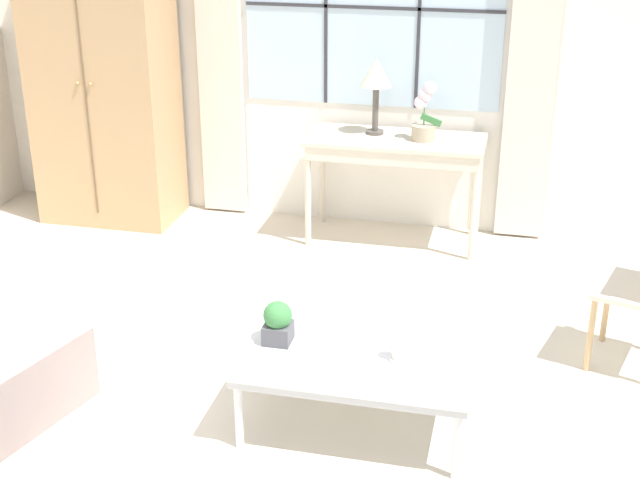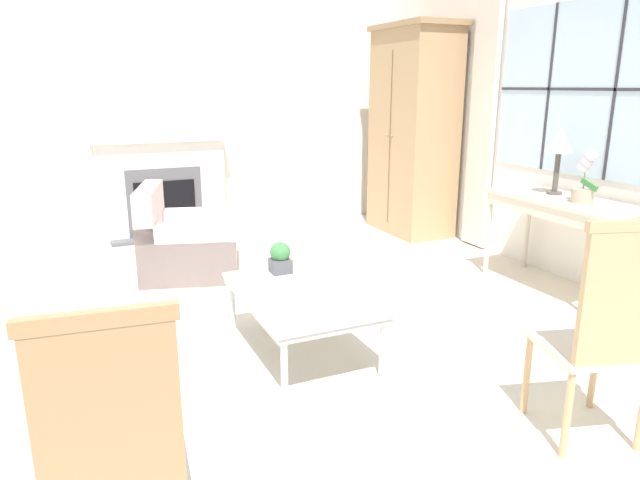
{
  "view_description": "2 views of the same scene",
  "coord_description": "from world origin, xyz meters",
  "px_view_note": "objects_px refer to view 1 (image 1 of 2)",
  "views": [
    {
      "loc": [
        1.12,
        -3.42,
        2.62
      ],
      "look_at": [
        0.19,
        0.53,
        0.88
      ],
      "focal_mm": 50.0,
      "sensor_mm": 36.0,
      "label": 1
    },
    {
      "loc": [
        3.59,
        -0.99,
        1.68
      ],
      "look_at": [
        0.41,
        0.43,
        0.73
      ],
      "focal_mm": 32.0,
      "sensor_mm": 36.0,
      "label": 2
    }
  ],
  "objects_px": {
    "armoire": "(102,70)",
    "pillar_candle": "(400,347)",
    "table_lamp": "(376,76)",
    "potted_orchid": "(424,117)",
    "console_table": "(396,149)",
    "coffee_table": "(358,360)",
    "potted_plant_small": "(278,322)"
  },
  "relations": [
    {
      "from": "table_lamp",
      "to": "coffee_table",
      "type": "xyz_separation_m",
      "value": [
        0.36,
        -2.46,
        -0.83
      ]
    },
    {
      "from": "armoire",
      "to": "console_table",
      "type": "distance_m",
      "value": 2.28
    },
    {
      "from": "console_table",
      "to": "pillar_candle",
      "type": "bearing_deg",
      "value": -80.59
    },
    {
      "from": "potted_orchid",
      "to": "pillar_candle",
      "type": "height_order",
      "value": "potted_orchid"
    },
    {
      "from": "armoire",
      "to": "pillar_candle",
      "type": "xyz_separation_m",
      "value": [
        2.63,
        -2.39,
        -0.68
      ]
    },
    {
      "from": "table_lamp",
      "to": "potted_orchid",
      "type": "relative_size",
      "value": 1.31
    },
    {
      "from": "console_table",
      "to": "potted_orchid",
      "type": "xyz_separation_m",
      "value": [
        0.2,
        -0.01,
        0.26
      ]
    },
    {
      "from": "coffee_table",
      "to": "table_lamp",
      "type": "bearing_deg",
      "value": 98.3
    },
    {
      "from": "coffee_table",
      "to": "potted_plant_small",
      "type": "xyz_separation_m",
      "value": [
        -0.41,
        0.02,
        0.15
      ]
    },
    {
      "from": "potted_orchid",
      "to": "coffee_table",
      "type": "relative_size",
      "value": 0.37
    },
    {
      "from": "table_lamp",
      "to": "pillar_candle",
      "type": "xyz_separation_m",
      "value": [
        0.56,
        -2.47,
        -0.72
      ]
    },
    {
      "from": "table_lamp",
      "to": "potted_plant_small",
      "type": "relative_size",
      "value": 2.51
    },
    {
      "from": "pillar_candle",
      "to": "table_lamp",
      "type": "bearing_deg",
      "value": 102.85
    },
    {
      "from": "console_table",
      "to": "coffee_table",
      "type": "distance_m",
      "value": 2.42
    },
    {
      "from": "console_table",
      "to": "pillar_candle",
      "type": "distance_m",
      "value": 2.45
    },
    {
      "from": "potted_plant_small",
      "to": "console_table",
      "type": "bearing_deg",
      "value": 84.81
    },
    {
      "from": "console_table",
      "to": "pillar_candle",
      "type": "height_order",
      "value": "console_table"
    },
    {
      "from": "console_table",
      "to": "potted_orchid",
      "type": "distance_m",
      "value": 0.32
    },
    {
      "from": "potted_plant_small",
      "to": "potted_orchid",
      "type": "bearing_deg",
      "value": 80.1
    },
    {
      "from": "console_table",
      "to": "table_lamp",
      "type": "distance_m",
      "value": 0.53
    },
    {
      "from": "potted_orchid",
      "to": "potted_plant_small",
      "type": "xyz_separation_m",
      "value": [
        -0.41,
        -2.36,
        -0.44
      ]
    },
    {
      "from": "armoire",
      "to": "console_table",
      "type": "bearing_deg",
      "value": 0.35
    },
    {
      "from": "pillar_candle",
      "to": "armoire",
      "type": "bearing_deg",
      "value": 137.66
    },
    {
      "from": "table_lamp",
      "to": "pillar_candle",
      "type": "distance_m",
      "value": 2.64
    },
    {
      "from": "pillar_candle",
      "to": "coffee_table",
      "type": "bearing_deg",
      "value": 175.28
    },
    {
      "from": "coffee_table",
      "to": "pillar_candle",
      "type": "height_order",
      "value": "pillar_candle"
    },
    {
      "from": "armoire",
      "to": "potted_plant_small",
      "type": "distance_m",
      "value": 3.17
    },
    {
      "from": "coffee_table",
      "to": "pillar_candle",
      "type": "distance_m",
      "value": 0.23
    },
    {
      "from": "armoire",
      "to": "potted_orchid",
      "type": "distance_m",
      "value": 2.43
    },
    {
      "from": "armoire",
      "to": "console_table",
      "type": "relative_size",
      "value": 1.84
    },
    {
      "from": "potted_orchid",
      "to": "potted_plant_small",
      "type": "distance_m",
      "value": 2.43
    },
    {
      "from": "potted_orchid",
      "to": "table_lamp",
      "type": "bearing_deg",
      "value": 167.48
    }
  ]
}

